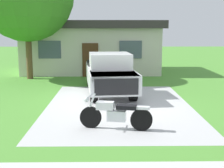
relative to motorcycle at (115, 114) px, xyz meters
The scene contains 5 objects.
ground_plane 2.80m from the motorcycle, 85.55° to the left, with size 80.00×80.00×0.00m, color #509335.
driveway_pad 2.80m from the motorcycle, 85.55° to the left, with size 5.62×8.29×0.01m, color #BABABA.
motorcycle is the anchor object (origin of this frame).
pickup_truck 5.49m from the motorcycle, 91.67° to the left, with size 2.53×5.78×1.90m.
neighbor_house 13.00m from the motorcycle, 95.81° to the left, with size 9.60×5.60×3.50m.
Camera 1 is at (-0.44, -11.73, 3.01)m, focal length 49.62 mm.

